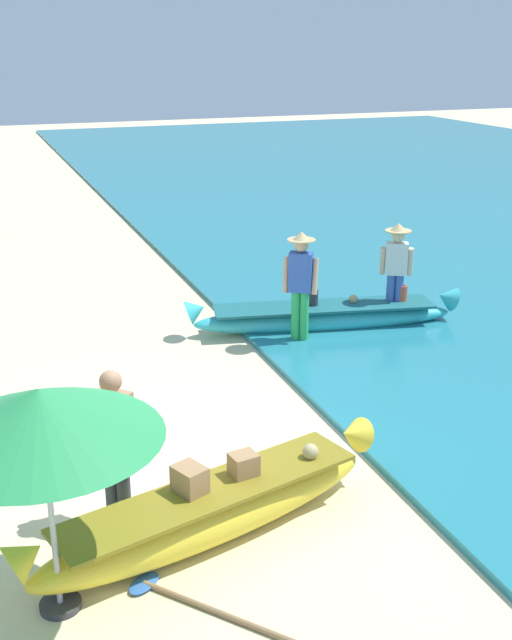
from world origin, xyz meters
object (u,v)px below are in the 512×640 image
boat_yellow_foreground (212,511)px  paddle (193,602)px  boat_cyan_midground (324,316)px  person_vendor_hatted (301,281)px  person_tourist_customer (114,438)px  person_vendor_assistant (396,267)px  patio_umbrella_large (41,415)px

boat_yellow_foreground → paddle: boat_yellow_foreground is taller
boat_cyan_midground → paddle: 7.05m
person_vendor_hatted → person_tourist_customer: person_vendor_hatted is taller
person_vendor_hatted → paddle: bearing=-122.0°
person_vendor_assistant → paddle: size_ratio=1.23×
person_vendor_hatted → paddle: size_ratio=1.28×
person_vendor_hatted → person_tourist_customer: (-3.68, -3.84, -0.14)m
patio_umbrella_large → paddle: bearing=-19.2°
patio_umbrella_large → person_tourist_customer: bearing=56.7°
person_vendor_hatted → person_tourist_customer: size_ratio=1.12×
boat_yellow_foreground → person_tourist_customer: size_ratio=2.42×
person_vendor_hatted → patio_umbrella_large: 6.70m
person_vendor_hatted → patio_umbrella_large: patio_umbrella_large is taller
boat_cyan_midground → person_tourist_customer: (-4.33, -4.30, 0.68)m
person_tourist_customer → paddle: (0.34, -1.50, -0.90)m
person_tourist_customer → patio_umbrella_large: bearing=-123.3°
patio_umbrella_large → boat_cyan_midground: bearing=46.9°
person_tourist_customer → patio_umbrella_large: (-0.74, -1.13, 0.92)m
person_vendor_assistant → paddle: (-5.21, -5.62, -1.01)m
person_vendor_hatted → patio_umbrella_large: bearing=-131.6°
boat_cyan_midground → person_vendor_hatted: size_ratio=2.51×
boat_yellow_foreground → person_vendor_assistant: bearing=45.0°
person_vendor_hatted → person_vendor_assistant: (1.87, 0.27, -0.04)m
person_tourist_customer → patio_umbrella_large: size_ratio=0.80×
boat_cyan_midground → person_vendor_hatted: bearing=-145.0°
boat_yellow_foreground → boat_cyan_midground: size_ratio=0.86×
person_vendor_hatted → boat_cyan_midground: bearing=35.0°
person_tourist_customer → person_vendor_assistant: 6.91m
boat_yellow_foreground → paddle: 1.02m
boat_cyan_midground → person_tourist_customer: size_ratio=2.82×
boat_yellow_foreground → patio_umbrella_large: 2.23m
boat_cyan_midground → person_vendor_assistant: size_ratio=2.62×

